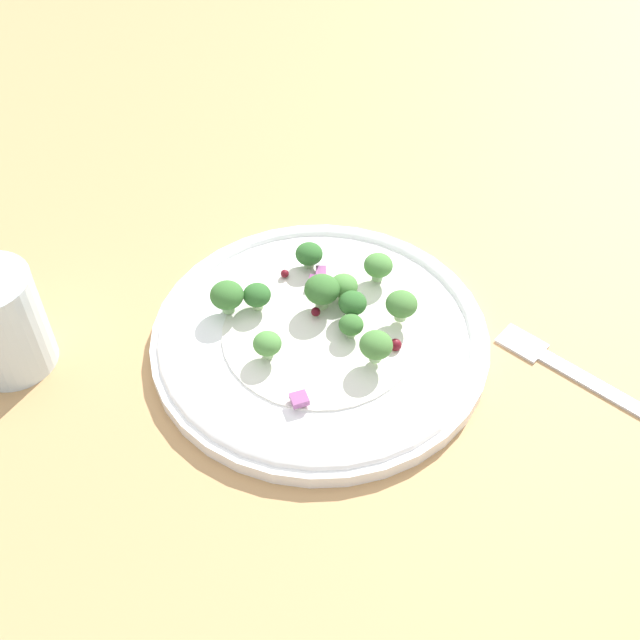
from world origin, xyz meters
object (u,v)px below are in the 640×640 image
Objects in this scene: fork at (594,383)px; water_glass at (0,322)px; broccoli_floret_2 at (378,266)px; plate at (320,336)px; broccoli_floret_1 at (401,304)px; broccoli_floret_0 at (351,325)px.

water_glass is at bearing -112.78° from fork.
water_glass is at bearing -94.77° from broccoli_floret_2.
fork is (11.02, 18.23, -0.61)cm from plate.
plate is at bearing 74.65° from water_glass.
broccoli_floret_2 is 19.17cm from fork.
plate is 6.91cm from broccoli_floret_1.
fork is (14.89, 11.75, -2.80)cm from broccoli_floret_2.
broccoli_floret_2 is (-5.05, 0.17, -0.36)cm from broccoli_floret_1.
broccoli_floret_2 is (-5.06, 4.36, 0.49)cm from broccoli_floret_0.
broccoli_floret_0 reaches higher than fork.
fork is 2.00× the size of water_glass.
water_glass reaches higher than broccoli_floret_0.
broccoli_floret_0 is 0.81× the size of broccoli_floret_2.
broccoli_floret_2 is 0.14× the size of fork.
broccoli_floret_0 is 6.69cm from broccoli_floret_2.
fork is 45.01cm from water_glass.
broccoli_floret_0 is at bearing -89.93° from broccoli_floret_1.
plate is 1.56× the size of fork.
water_glass reaches higher than plate.
broccoli_floret_1 is at bearing 79.42° from plate.
broccoli_floret_1 reaches higher than plate.
broccoli_floret_0 is 4.27cm from broccoli_floret_1.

